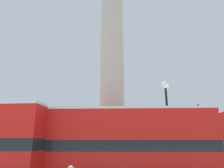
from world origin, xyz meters
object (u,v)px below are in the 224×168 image
at_px(monument_column, 112,78).
at_px(bus_a, 113,145).
at_px(equestrian_statue, 203,149).
at_px(street_lamp, 168,119).

height_order(monument_column, bus_a, monument_column).
relative_size(equestrian_statue, street_lamp, 0.94).
bearing_deg(bus_a, street_lamp, 26.89).
distance_m(monument_column, street_lamp, 6.48).
relative_size(monument_column, street_lamp, 3.16).
xyz_separation_m(equestrian_statue, street_lamp, (-4.66, -6.98, 2.11)).
xyz_separation_m(monument_column, street_lamp, (3.82, -3.40, -3.97)).
relative_size(monument_column, bus_a, 1.93).
distance_m(monument_column, equestrian_statue, 11.03).
relative_size(bus_a, equestrian_statue, 1.74).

